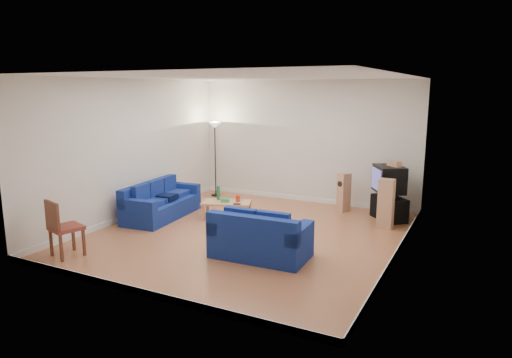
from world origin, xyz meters
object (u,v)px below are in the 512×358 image
at_px(tv_stand, 389,208).
at_px(television, 389,179).
at_px(sofa_three_seat, 160,204).
at_px(sofa_loveseat, 259,240).
at_px(coffee_table, 226,204).

height_order(tv_stand, television, television).
bearing_deg(sofa_three_seat, sofa_loveseat, 62.71).
xyz_separation_m(sofa_loveseat, television, (1.52, 3.57, 0.62)).
xyz_separation_m(sofa_loveseat, tv_stand, (1.57, 3.53, -0.05)).
height_order(sofa_three_seat, television, television).
relative_size(coffee_table, television, 1.27).
distance_m(sofa_three_seat, tv_stand, 5.33).
bearing_deg(coffee_table, tv_stand, 25.70).
height_order(sofa_three_seat, tv_stand, sofa_three_seat).
bearing_deg(tv_stand, coffee_table, -106.80).
height_order(sofa_loveseat, coffee_table, sofa_loveseat).
relative_size(sofa_three_seat, coffee_table, 1.78).
height_order(sofa_three_seat, coffee_table, sofa_three_seat).
height_order(sofa_loveseat, tv_stand, sofa_loveseat).
bearing_deg(sofa_three_seat, coffee_table, 106.57).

